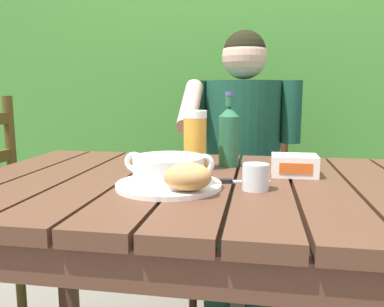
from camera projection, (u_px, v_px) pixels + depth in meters
The scene contains 12 objects.
dining_table at pixel (207, 216), 1.07m from camera, with size 1.31×0.84×0.77m.
hedge_backdrop at pixel (247, 81), 2.46m from camera, with size 3.49×0.89×2.30m.
chair_near_diner at pixel (243, 202), 1.93m from camera, with size 0.44×0.47×0.92m.
person_eating at pixel (241, 154), 1.70m from camera, with size 0.48×0.47×1.25m.
serving_plate at pixel (169, 185), 0.98m from camera, with size 0.26×0.26×0.01m.
soup_bowl at pixel (169, 169), 0.97m from camera, with size 0.23×0.18×0.07m.
bread_roll at pixel (187, 176), 0.90m from camera, with size 0.12×0.10×0.07m.
beer_glass at pixel (195, 140), 1.19m from camera, with size 0.07×0.07×0.18m.
beer_bottle at pixel (229, 135), 1.24m from camera, with size 0.06×0.06×0.23m.
water_glass_small at pixel (256, 177), 0.95m from camera, with size 0.06×0.06×0.06m.
butter_tub at pixel (294, 165), 1.11m from camera, with size 0.12×0.10×0.06m.
table_knife at pixel (231, 181), 1.03m from camera, with size 0.17×0.06×0.01m.
Camera 1 is at (0.13, -1.03, 1.01)m, focal length 37.12 mm.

